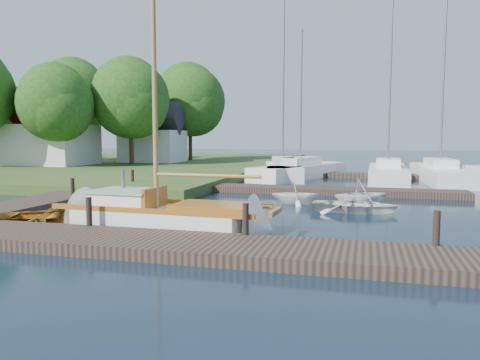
% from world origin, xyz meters
% --- Properties ---
extents(ground, '(160.00, 160.00, 0.00)m').
position_xyz_m(ground, '(0.00, 0.00, 0.00)').
color(ground, black).
rests_on(ground, ground).
extents(near_dock, '(18.00, 2.20, 0.30)m').
position_xyz_m(near_dock, '(0.00, -6.00, 0.15)').
color(near_dock, black).
rests_on(near_dock, ground).
extents(left_dock, '(2.20, 18.00, 0.30)m').
position_xyz_m(left_dock, '(-8.00, 2.00, 0.15)').
color(left_dock, black).
rests_on(left_dock, ground).
extents(far_dock, '(14.00, 1.60, 0.30)m').
position_xyz_m(far_dock, '(2.00, 6.50, 0.15)').
color(far_dock, black).
rests_on(far_dock, ground).
extents(pontoon, '(30.00, 1.60, 0.30)m').
position_xyz_m(pontoon, '(10.00, 16.00, 0.15)').
color(pontoon, black).
rests_on(pontoon, ground).
extents(shore, '(50.00, 40.00, 0.50)m').
position_xyz_m(shore, '(-28.00, 22.00, 0.25)').
color(shore, '#314A1C').
rests_on(shore, ground).
extents(mooring_post_1, '(0.16, 0.16, 0.80)m').
position_xyz_m(mooring_post_1, '(-3.00, -5.00, 0.70)').
color(mooring_post_1, black).
rests_on(mooring_post_1, near_dock).
extents(mooring_post_2, '(0.16, 0.16, 0.80)m').
position_xyz_m(mooring_post_2, '(1.50, -5.00, 0.70)').
color(mooring_post_2, black).
rests_on(mooring_post_2, near_dock).
extents(mooring_post_3, '(0.16, 0.16, 0.80)m').
position_xyz_m(mooring_post_3, '(6.00, -5.00, 0.70)').
color(mooring_post_3, black).
rests_on(mooring_post_3, near_dock).
extents(mooring_post_4, '(0.16, 0.16, 0.80)m').
position_xyz_m(mooring_post_4, '(-7.00, 0.00, 0.70)').
color(mooring_post_4, black).
rests_on(mooring_post_4, left_dock).
extents(mooring_post_5, '(0.16, 0.16, 0.80)m').
position_xyz_m(mooring_post_5, '(-7.00, 5.00, 0.70)').
color(mooring_post_5, black).
rests_on(mooring_post_5, left_dock).
extents(sailboat, '(7.24, 2.32, 9.83)m').
position_xyz_m(sailboat, '(-1.17, -3.79, 0.34)').
color(sailboat, white).
rests_on(sailboat, ground).
extents(dinghy, '(4.50, 3.96, 0.77)m').
position_xyz_m(dinghy, '(-4.84, -3.80, 0.39)').
color(dinghy, brown).
rests_on(dinghy, ground).
extents(tender_a, '(3.74, 3.18, 0.66)m').
position_xyz_m(tender_a, '(-5.84, 1.19, 0.33)').
color(tender_a, white).
rests_on(tender_a, ground).
extents(tender_b, '(2.21, 1.97, 1.06)m').
position_xyz_m(tender_b, '(1.68, 2.65, 0.53)').
color(tender_b, white).
rests_on(tender_b, ground).
extents(tender_c, '(3.30, 2.46, 0.65)m').
position_xyz_m(tender_c, '(4.03, 1.31, 0.33)').
color(tender_c, white).
rests_on(tender_c, ground).
extents(tender_d, '(3.00, 2.88, 1.22)m').
position_xyz_m(tender_d, '(4.29, 2.58, 0.61)').
color(tender_d, white).
rests_on(tender_d, ground).
extents(marina_boat_0, '(3.86, 8.34, 11.98)m').
position_xyz_m(marina_boat_0, '(-0.98, 14.59, 0.58)').
color(marina_boat_0, white).
rests_on(marina_boat_0, ground).
extents(marina_boat_1, '(5.53, 9.62, 9.66)m').
position_xyz_m(marina_boat_1, '(0.20, 14.53, 0.56)').
color(marina_boat_1, white).
rests_on(marina_boat_1, ground).
extents(marina_boat_2, '(2.38, 8.58, 11.98)m').
position_xyz_m(marina_boat_2, '(5.71, 14.00, 0.58)').
color(marina_boat_2, white).
rests_on(marina_boat_2, ground).
extents(marina_boat_3, '(2.71, 10.06, 12.07)m').
position_xyz_m(marina_boat_3, '(8.82, 14.63, 0.57)').
color(marina_boat_3, white).
rests_on(marina_boat_3, ground).
extents(house_a, '(6.30, 5.00, 6.29)m').
position_xyz_m(house_a, '(-20.00, 16.00, 2.96)').
color(house_a, silver).
rests_on(house_a, shore).
extents(house_c, '(5.25, 4.00, 5.28)m').
position_xyz_m(house_c, '(-14.00, 22.00, 2.58)').
color(house_c, silver).
rests_on(house_c, shore).
extents(tree_2, '(5.83, 5.75, 7.82)m').
position_xyz_m(tree_2, '(-18.00, 14.05, 5.25)').
color(tree_2, '#332114').
rests_on(tree_2, shore).
extents(tree_3, '(6.41, 6.38, 8.74)m').
position_xyz_m(tree_3, '(-14.00, 18.05, 5.81)').
color(tree_3, '#332114').
rests_on(tree_3, shore).
extents(tree_4, '(7.01, 7.01, 9.66)m').
position_xyz_m(tree_4, '(-22.00, 22.05, 6.37)').
color(tree_4, '#332114').
rests_on(tree_4, shore).
extents(tree_7, '(6.83, 6.83, 9.38)m').
position_xyz_m(tree_7, '(-12.00, 26.05, 6.20)').
color(tree_7, '#332114').
rests_on(tree_7, shore).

